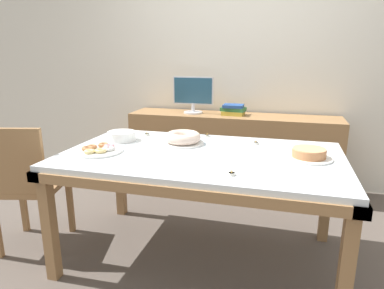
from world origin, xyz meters
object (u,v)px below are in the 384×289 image
Objects in this scene: chair at (26,182)px; book_stack at (234,110)px; tealight_near_front at (207,136)px; tealight_left_edge at (147,134)px; plate_stack at (122,136)px; tealight_right_edge at (256,143)px; cake_golden_bundt at (183,138)px; pastry_platter at (99,150)px; computer_monitor at (193,95)px; cake_chocolate_round at (309,154)px; tealight_centre at (232,174)px.

chair reaches higher than book_stack.
tealight_near_front is 1.00× the size of tealight_left_edge.
tealight_right_edge is (0.98, 0.16, -0.02)m from plate_stack.
chair reaches higher than tealight_right_edge.
plate_stack is 5.25× the size of tealight_left_edge.
chair is 1.15m from cake_golden_bundt.
pastry_platter is (-0.67, -1.49, -0.06)m from book_stack.
book_stack is at bearing 0.19° from computer_monitor.
chair is 4.48× the size of plate_stack.
computer_monitor reaches higher than chair.
tealight_left_edge is (0.12, 0.21, -0.02)m from plate_stack.
book_stack reaches higher than tealight_right_edge.
computer_monitor is at bearing 126.33° from tealight_right_edge.
cake_chocolate_round is at bearing 8.42° from chair.
cake_chocolate_round is (0.67, -1.28, -0.05)m from book_stack.
tealight_right_edge is (0.32, -1.01, -0.07)m from book_stack.
computer_monitor is at bearing -179.81° from book_stack.
chair reaches higher than tealight_near_front.
cake_golden_bundt is (1.03, 0.42, 0.29)m from chair.
tealight_centre is 0.88m from tealight_near_front.
book_stack is 0.85× the size of cake_golden_bundt.
cake_chocolate_round is 7.22× the size of tealight_centre.
cake_chocolate_round is 0.44m from tealight_right_edge.
cake_golden_bundt reaches higher than tealight_centre.
tealight_right_edge is 0.86m from tealight_left_edge.
tealight_centre is 1.09m from tealight_left_edge.
plate_stack reaches higher than pastry_platter.
plate_stack is 0.99m from tealight_right_edge.
cake_chocolate_round is at bearing -37.86° from tealight_right_edge.
tealight_left_edge is at bearing 165.44° from cake_chocolate_round.
book_stack is at bearing 65.82° from pastry_platter.
chair is 1.93m from cake_chocolate_round.
tealight_near_front is (-0.07, -0.89, -0.07)m from book_stack.
cake_chocolate_round is 0.95× the size of cake_golden_bundt.
computer_monitor reaches higher than tealight_centre.
chair is 2.90× the size of pastry_platter.
chair reaches higher than tealight_left_edge.
computer_monitor reaches higher than tealight_near_front.
computer_monitor is at bearing 111.70° from tealight_centre.
tealight_near_front is at bearing 151.75° from cake_chocolate_round.
chair is 3.26× the size of cake_chocolate_round.
tealight_near_front is (0.59, 0.29, -0.02)m from plate_stack.
pastry_platter is 1.55× the size of plate_stack.
tealight_near_front and tealight_left_edge have the same top height.
tealight_centre is at bearing -68.30° from computer_monitor.
plate_stack is (-0.23, -1.17, -0.18)m from computer_monitor.
tealight_near_front is at bearing 111.53° from tealight_centre.
tealight_left_edge is at bearing 41.18° from chair.
pastry_platter is at bearing -143.97° from cake_golden_bundt.
tealight_left_edge is at bearing 76.42° from pastry_platter.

